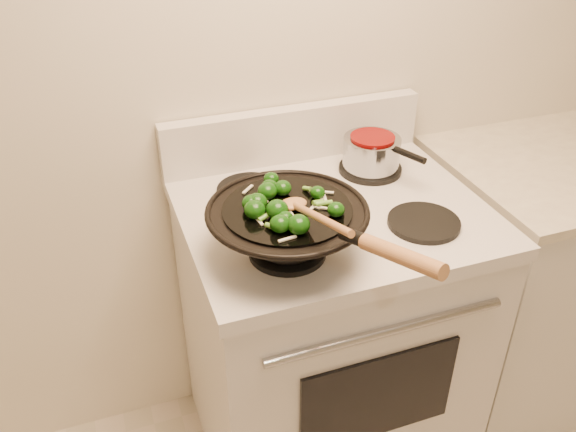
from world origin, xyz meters
name	(u,v)px	position (x,y,z in m)	size (l,w,h in m)	color
stove	(327,334)	(-0.15, 1.17, 0.47)	(0.78, 0.67, 1.08)	silver
counter_unit	(541,276)	(0.66, 1.20, 0.46)	(0.76, 0.62, 0.91)	white
wok	(289,228)	(-0.33, 1.02, 1.00)	(0.37, 0.59, 0.20)	black
stirfry	(278,205)	(-0.35, 1.02, 1.06)	(0.22, 0.25, 0.04)	#0E3B09
wooden_spoon	(308,212)	(-0.31, 0.94, 1.08)	(0.07, 0.28, 0.09)	#A26C40
saucepan	(372,152)	(0.03, 1.32, 0.98)	(0.16, 0.25, 0.10)	#989AA0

